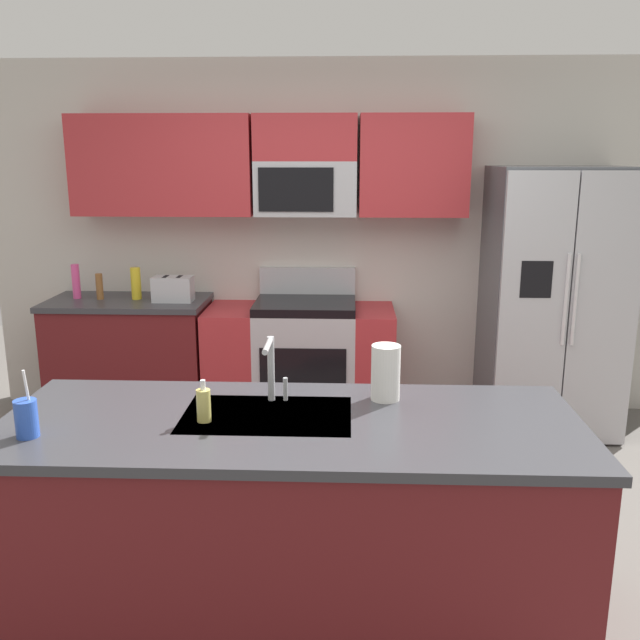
# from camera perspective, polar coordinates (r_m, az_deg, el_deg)

# --- Properties ---
(ground_plane) EXTENTS (9.00, 9.00, 0.00)m
(ground_plane) POSITION_cam_1_polar(r_m,az_deg,el_deg) (3.56, 0.10, -19.07)
(ground_plane) COLOR #66605B
(ground_plane) RESTS_ON ground
(kitchen_wall_unit) EXTENTS (5.20, 0.43, 2.60)m
(kitchen_wall_unit) POSITION_cam_1_polar(r_m,az_deg,el_deg) (5.10, -0.56, 8.58)
(kitchen_wall_unit) COLOR beige
(kitchen_wall_unit) RESTS_ON ground
(back_counter) EXTENTS (1.15, 0.63, 0.90)m
(back_counter) POSITION_cam_1_polar(r_m,az_deg,el_deg) (5.26, -15.52, -3.11)
(back_counter) COLOR maroon
(back_counter) RESTS_ON ground
(range_oven) EXTENTS (1.36, 0.61, 1.10)m
(range_oven) POSITION_cam_1_polar(r_m,az_deg,el_deg) (5.03, -1.64, -3.48)
(range_oven) COLOR #B7BABF
(range_oven) RESTS_ON ground
(refrigerator) EXTENTS (0.90, 0.76, 1.85)m
(refrigerator) POSITION_cam_1_polar(r_m,az_deg,el_deg) (5.03, 18.87, 1.46)
(refrigerator) COLOR #4C4F54
(refrigerator) RESTS_ON ground
(island_counter) EXTENTS (2.31, 0.90, 0.90)m
(island_counter) POSITION_cam_1_polar(r_m,az_deg,el_deg) (2.93, -2.40, -16.46)
(island_counter) COLOR maroon
(island_counter) RESTS_ON ground
(toaster) EXTENTS (0.28, 0.16, 0.18)m
(toaster) POSITION_cam_1_polar(r_m,az_deg,el_deg) (4.99, -12.19, 2.56)
(toaster) COLOR #B7BABF
(toaster) RESTS_ON back_counter
(pepper_mill) EXTENTS (0.05, 0.05, 0.19)m
(pepper_mill) POSITION_cam_1_polar(r_m,az_deg,el_deg) (5.20, -17.97, 2.69)
(pepper_mill) COLOR brown
(pepper_mill) RESTS_ON back_counter
(bottle_yellow) EXTENTS (0.07, 0.07, 0.23)m
(bottle_yellow) POSITION_cam_1_polar(r_m,az_deg,el_deg) (5.13, -15.15, 2.98)
(bottle_yellow) COLOR yellow
(bottle_yellow) RESTS_ON back_counter
(bottle_pink) EXTENTS (0.06, 0.06, 0.25)m
(bottle_pink) POSITION_cam_1_polar(r_m,az_deg,el_deg) (5.28, -19.74, 3.06)
(bottle_pink) COLOR #EA4C93
(bottle_pink) RESTS_ON back_counter
(sink_faucet) EXTENTS (0.09, 0.21, 0.28)m
(sink_faucet) POSITION_cam_1_polar(r_m,az_deg,el_deg) (2.86, -4.07, -3.73)
(sink_faucet) COLOR #B7BABF
(sink_faucet) RESTS_ON island_counter
(drink_cup_blue) EXTENTS (0.08, 0.08, 0.26)m
(drink_cup_blue) POSITION_cam_1_polar(r_m,az_deg,el_deg) (2.77, -23.35, -7.55)
(drink_cup_blue) COLOR blue
(drink_cup_blue) RESTS_ON island_counter
(soap_dispenser) EXTENTS (0.06, 0.06, 0.17)m
(soap_dispenser) POSITION_cam_1_polar(r_m,az_deg,el_deg) (2.73, -9.71, -7.01)
(soap_dispenser) COLOR #D8CC66
(soap_dispenser) RESTS_ON island_counter
(paper_towel_roll) EXTENTS (0.12, 0.12, 0.24)m
(paper_towel_roll) POSITION_cam_1_polar(r_m,az_deg,el_deg) (2.92, 5.52, -4.40)
(paper_towel_roll) COLOR white
(paper_towel_roll) RESTS_ON island_counter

